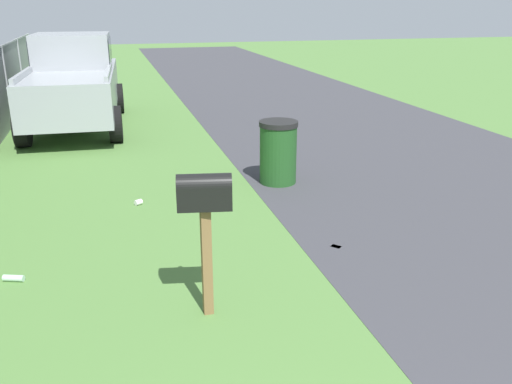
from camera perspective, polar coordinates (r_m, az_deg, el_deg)
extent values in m
cube|color=brown|center=(5.02, -5.22, -7.39)|extent=(0.09, 0.09, 1.06)
cube|color=black|center=(4.76, -5.45, -0.50)|extent=(0.28, 0.51, 0.22)
cylinder|color=black|center=(4.73, -5.50, 0.76)|extent=(0.28, 0.51, 0.20)
cube|color=red|center=(4.84, -5.71, 0.67)|extent=(0.02, 0.04, 0.18)
cube|color=#93999E|center=(13.26, -18.65, 10.20)|extent=(5.03, 2.05, 0.90)
cube|color=#93999E|center=(13.76, -18.81, 13.99)|extent=(1.76, 1.76, 0.76)
cube|color=black|center=(13.76, -18.81, 13.99)|extent=(1.71, 1.79, 0.53)
cube|color=#93999E|center=(12.25, -23.34, 11.37)|extent=(2.57, 0.20, 0.12)
cube|color=#93999E|center=(12.06, -15.32, 12.15)|extent=(2.57, 0.20, 0.12)
cylinder|color=black|center=(15.06, -21.39, 8.95)|extent=(0.77, 0.29, 0.76)
cylinder|color=black|center=(14.89, -14.35, 9.57)|extent=(0.77, 0.29, 0.76)
cylinder|color=black|center=(11.89, -23.47, 6.18)|extent=(0.77, 0.29, 0.76)
cylinder|color=black|center=(11.68, -14.61, 6.95)|extent=(0.77, 0.29, 0.76)
cylinder|color=#1E4C1E|center=(8.69, 2.35, 3.96)|extent=(0.59, 0.59, 0.93)
cylinder|color=black|center=(8.57, 2.40, 7.22)|extent=(0.62, 0.62, 0.08)
cylinder|color=#9EA3A8|center=(13.96, -24.82, 10.07)|extent=(0.07, 0.07, 1.86)
cylinder|color=#9EA3A8|center=(16.42, -23.55, 11.41)|extent=(0.07, 0.07, 1.86)
cylinder|color=#9EA3A8|center=(18.88, -22.60, 12.39)|extent=(0.07, 0.07, 1.86)
cylinder|color=#B2D8BF|center=(6.31, -24.23, -8.29)|extent=(0.14, 0.23, 0.07)
cube|color=silver|center=(6.61, 8.45, -5.70)|extent=(0.15, 0.14, 0.01)
cylinder|color=white|center=(8.01, -12.31, -1.07)|extent=(0.12, 0.13, 0.08)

